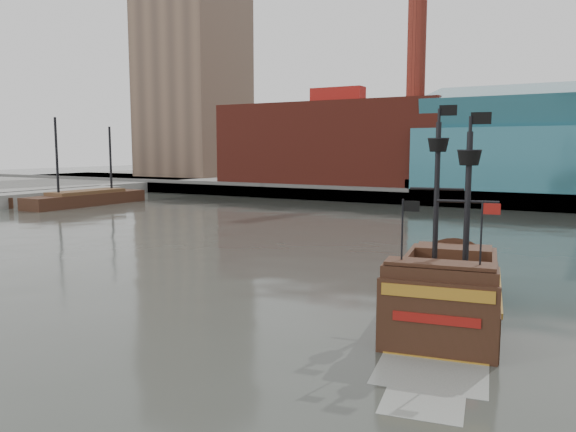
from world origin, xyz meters
The scene contains 7 objects.
ground centered at (0.00, 0.00, 0.00)m, with size 400.00×400.00×0.00m, color #2C2E29.
promenade_far centered at (0.00, 92.00, 1.00)m, with size 220.00×60.00×2.00m, color slate.
seawall centered at (0.00, 62.50, 1.30)m, with size 220.00×1.00×2.60m, color #4C4C49.
pier centered at (-58.00, 30.00, 1.00)m, with size 6.00×40.00×2.00m, color slate.
skyline centered at (5.21, 84.56, 24.55)m, with size 149.00×45.00×62.00m.
pirate_ship centered at (14.85, 5.09, 1.09)m, with size 7.38×16.63×12.02m.
docked_vessel centered at (-48.98, 36.89, 0.90)m, with size 4.67×20.70×14.08m.
Camera 1 is at (21.70, -23.94, 8.88)m, focal length 35.00 mm.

